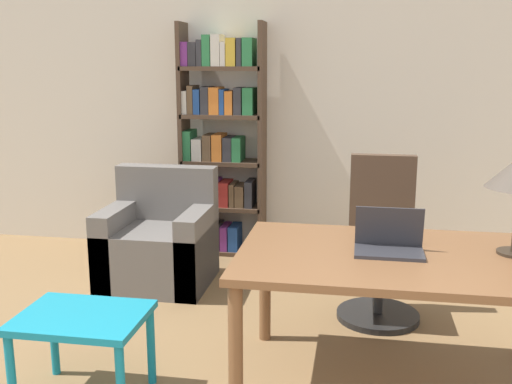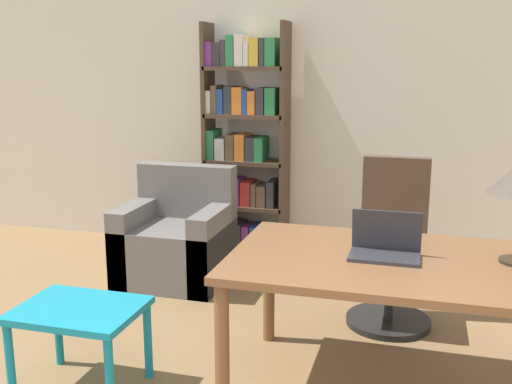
% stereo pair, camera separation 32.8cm
% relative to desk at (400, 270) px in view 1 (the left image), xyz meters
% --- Properties ---
extents(wall_back, '(8.00, 0.06, 2.70)m').
position_rel_desk_xyz_m(wall_back, '(-0.40, 2.28, 0.70)').
color(wall_back, beige).
rests_on(wall_back, ground_plane).
extents(desk, '(1.65, 1.00, 0.73)m').
position_rel_desk_xyz_m(desk, '(0.00, 0.00, 0.00)').
color(desk, brown).
rests_on(desk, ground_plane).
extents(laptop, '(0.34, 0.22, 0.23)m').
position_rel_desk_xyz_m(laptop, '(-0.06, 0.02, 0.13)').
color(laptop, '#2D2D33').
rests_on(laptop, desk).
extents(office_chair, '(0.55, 0.55, 1.08)m').
position_rel_desk_xyz_m(office_chair, '(-0.06, 0.94, -0.18)').
color(office_chair, black).
rests_on(office_chair, ground_plane).
extents(side_table_blue, '(0.63, 0.48, 0.46)m').
position_rel_desk_xyz_m(side_table_blue, '(-1.55, -0.39, -0.26)').
color(side_table_blue, teal).
rests_on(side_table_blue, ground_plane).
extents(armchair, '(0.80, 0.71, 0.88)m').
position_rel_desk_xyz_m(armchair, '(-1.72, 1.26, -0.35)').
color(armchair, '#66605B').
rests_on(armchair, ground_plane).
extents(bookshelf, '(0.73, 0.28, 2.01)m').
position_rel_desk_xyz_m(bookshelf, '(-1.43, 2.09, 0.32)').
color(bookshelf, '#4C3828').
rests_on(bookshelf, ground_plane).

